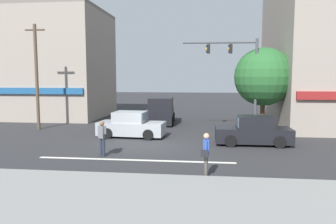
{
  "coord_description": "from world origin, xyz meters",
  "views": [
    {
      "loc": [
        3.14,
        -17.64,
        3.74
      ],
      "look_at": [
        0.86,
        2.0,
        1.6
      ],
      "focal_mm": 35.0,
      "sensor_mm": 36.0,
      "label": 1
    }
  ],
  "objects_px": {
    "street_tree": "(263,77)",
    "pedestrian_mid_crossing": "(102,136)",
    "van_approaching_near": "(161,111)",
    "pedestrian_foreground_with_bag": "(206,152)",
    "traffic_light_mast": "(241,70)",
    "sedan_crossing_rightbound": "(253,132)",
    "sedan_crossing_leftbound": "(131,126)",
    "utility_pole_near_left": "(37,75)"
  },
  "relations": [
    {
      "from": "traffic_light_mast",
      "to": "pedestrian_mid_crossing",
      "type": "distance_m",
      "value": 10.67
    },
    {
      "from": "sedan_crossing_leftbound",
      "to": "pedestrian_mid_crossing",
      "type": "bearing_deg",
      "value": -92.33
    },
    {
      "from": "street_tree",
      "to": "pedestrian_mid_crossing",
      "type": "height_order",
      "value": "street_tree"
    },
    {
      "from": "traffic_light_mast",
      "to": "street_tree",
      "type": "bearing_deg",
      "value": 34.57
    },
    {
      "from": "utility_pole_near_left",
      "to": "pedestrian_mid_crossing",
      "type": "relative_size",
      "value": 4.4
    },
    {
      "from": "pedestrian_foreground_with_bag",
      "to": "pedestrian_mid_crossing",
      "type": "relative_size",
      "value": 1.0
    },
    {
      "from": "utility_pole_near_left",
      "to": "pedestrian_mid_crossing",
      "type": "xyz_separation_m",
      "value": [
        7.02,
        -7.19,
        -2.87
      ]
    },
    {
      "from": "traffic_light_mast",
      "to": "van_approaching_near",
      "type": "distance_m",
      "value": 7.64
    },
    {
      "from": "pedestrian_mid_crossing",
      "to": "utility_pole_near_left",
      "type": "bearing_deg",
      "value": 134.31
    },
    {
      "from": "traffic_light_mast",
      "to": "utility_pole_near_left",
      "type": "bearing_deg",
      "value": -179.52
    },
    {
      "from": "van_approaching_near",
      "to": "sedan_crossing_leftbound",
      "type": "bearing_deg",
      "value": -99.96
    },
    {
      "from": "sedan_crossing_rightbound",
      "to": "van_approaching_near",
      "type": "bearing_deg",
      "value": 129.27
    },
    {
      "from": "traffic_light_mast",
      "to": "sedan_crossing_leftbound",
      "type": "height_order",
      "value": "traffic_light_mast"
    },
    {
      "from": "van_approaching_near",
      "to": "pedestrian_foreground_with_bag",
      "type": "bearing_deg",
      "value": -75.59
    },
    {
      "from": "traffic_light_mast",
      "to": "pedestrian_foreground_with_bag",
      "type": "bearing_deg",
      "value": -102.58
    },
    {
      "from": "pedestrian_foreground_with_bag",
      "to": "pedestrian_mid_crossing",
      "type": "height_order",
      "value": "same"
    },
    {
      "from": "van_approaching_near",
      "to": "street_tree",
      "type": "bearing_deg",
      "value": -20.02
    },
    {
      "from": "traffic_light_mast",
      "to": "pedestrian_mid_crossing",
      "type": "relative_size",
      "value": 3.71
    },
    {
      "from": "street_tree",
      "to": "van_approaching_near",
      "type": "xyz_separation_m",
      "value": [
        -7.43,
        2.71,
        -2.72
      ]
    },
    {
      "from": "street_tree",
      "to": "traffic_light_mast",
      "type": "xyz_separation_m",
      "value": [
        -1.63,
        -1.12,
        0.45
      ]
    },
    {
      "from": "sedan_crossing_rightbound",
      "to": "pedestrian_mid_crossing",
      "type": "xyz_separation_m",
      "value": [
        -7.43,
        -3.61,
        0.24
      ]
    },
    {
      "from": "sedan_crossing_leftbound",
      "to": "van_approaching_near",
      "type": "relative_size",
      "value": 0.89
    },
    {
      "from": "pedestrian_mid_crossing",
      "to": "street_tree",
      "type": "bearing_deg",
      "value": 44.1
    },
    {
      "from": "street_tree",
      "to": "utility_pole_near_left",
      "type": "distance_m",
      "value": 15.77
    },
    {
      "from": "utility_pole_near_left",
      "to": "pedestrian_foreground_with_bag",
      "type": "relative_size",
      "value": 4.4
    },
    {
      "from": "utility_pole_near_left",
      "to": "van_approaching_near",
      "type": "height_order",
      "value": "utility_pole_near_left"
    },
    {
      "from": "van_approaching_near",
      "to": "utility_pole_near_left",
      "type": "bearing_deg",
      "value": -154.53
    },
    {
      "from": "van_approaching_near",
      "to": "pedestrian_foreground_with_bag",
      "type": "xyz_separation_m",
      "value": [
        3.56,
        -13.86,
        -0.05
      ]
    },
    {
      "from": "utility_pole_near_left",
      "to": "sedan_crossing_rightbound",
      "type": "distance_m",
      "value": 15.21
    },
    {
      "from": "sedan_crossing_rightbound",
      "to": "pedestrian_mid_crossing",
      "type": "distance_m",
      "value": 8.26
    },
    {
      "from": "sedan_crossing_leftbound",
      "to": "sedan_crossing_rightbound",
      "type": "distance_m",
      "value": 7.37
    },
    {
      "from": "street_tree",
      "to": "sedan_crossing_rightbound",
      "type": "relative_size",
      "value": 1.39
    },
    {
      "from": "pedestrian_foreground_with_bag",
      "to": "pedestrian_mid_crossing",
      "type": "distance_m",
      "value": 5.55
    },
    {
      "from": "sedan_crossing_leftbound",
      "to": "van_approaching_near",
      "type": "bearing_deg",
      "value": 80.04
    },
    {
      "from": "sedan_crossing_leftbound",
      "to": "pedestrian_mid_crossing",
      "type": "xyz_separation_m",
      "value": [
        -0.21,
        -5.07,
        0.24
      ]
    },
    {
      "from": "utility_pole_near_left",
      "to": "van_approaching_near",
      "type": "xyz_separation_m",
      "value": [
        8.29,
        3.95,
        -2.82
      ]
    },
    {
      "from": "van_approaching_near",
      "to": "pedestrian_foreground_with_bag",
      "type": "height_order",
      "value": "van_approaching_near"
    },
    {
      "from": "sedan_crossing_leftbound",
      "to": "traffic_light_mast",
      "type": "bearing_deg",
      "value": 18.03
    },
    {
      "from": "sedan_crossing_leftbound",
      "to": "pedestrian_mid_crossing",
      "type": "distance_m",
      "value": 5.08
    },
    {
      "from": "van_approaching_near",
      "to": "pedestrian_mid_crossing",
      "type": "distance_m",
      "value": 11.21
    },
    {
      "from": "utility_pole_near_left",
      "to": "traffic_light_mast",
      "type": "height_order",
      "value": "utility_pole_near_left"
    },
    {
      "from": "utility_pole_near_left",
      "to": "pedestrian_mid_crossing",
      "type": "bearing_deg",
      "value": -45.69
    }
  ]
}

